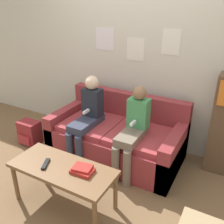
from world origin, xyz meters
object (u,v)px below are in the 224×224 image
object	(u,v)px
coffee_table	(63,172)
person_right	(133,128)
tv_remote	(46,164)
couch	(117,137)
person_left	(87,115)
backpack	(30,133)

from	to	relation	value
coffee_table	person_right	world-z (taller)	person_right
person_right	tv_remote	distance (m)	1.04
person_right	couch	bearing A→B (deg)	147.01
couch	person_left	distance (m)	0.50
tv_remote	person_right	bearing A→B (deg)	34.56
person_left	tv_remote	distance (m)	0.92
coffee_table	backpack	distance (m)	1.41
tv_remote	couch	bearing A→B (deg)	54.28
tv_remote	backpack	distance (m)	1.31
backpack	couch	bearing A→B (deg)	15.69
coffee_table	person_left	size ratio (longest dim) A/B	0.98
tv_remote	backpack	size ratio (longest dim) A/B	0.50
tv_remote	backpack	xyz separation A→B (m)	(-1.04, 0.75, -0.30)
tv_remote	coffee_table	bearing A→B (deg)	-7.62
coffee_table	backpack	world-z (taller)	coffee_table
coffee_table	tv_remote	distance (m)	0.18
coffee_table	couch	bearing A→B (deg)	87.47
tv_remote	backpack	bearing A→B (deg)	119.16
person_left	backpack	distance (m)	1.03
couch	person_right	size ratio (longest dim) A/B	1.61
backpack	tv_remote	bearing A→B (deg)	-35.82
backpack	person_left	bearing A→B (deg)	9.30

